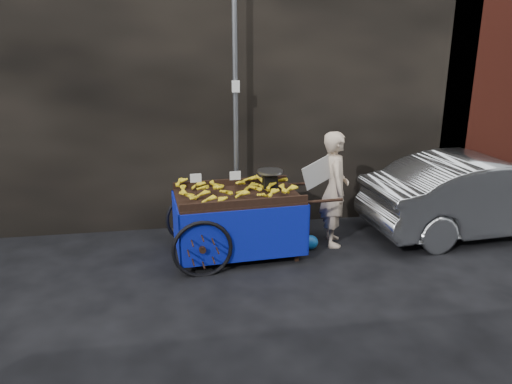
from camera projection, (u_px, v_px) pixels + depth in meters
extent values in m
plane|color=black|center=(228.00, 265.00, 7.15)|extent=(80.00, 80.00, 0.00)
cube|color=black|center=(152.00, 74.00, 8.69)|extent=(11.00, 2.00, 5.00)
cube|color=#591E14|center=(492.00, 70.00, 9.70)|extent=(3.00, 2.00, 5.00)
cylinder|color=slate|center=(236.00, 112.00, 7.82)|extent=(0.08, 0.08, 4.00)
cube|color=white|center=(236.00, 86.00, 7.65)|extent=(0.12, 0.02, 0.18)
cube|color=black|center=(238.00, 197.00, 7.27)|extent=(1.86, 1.24, 0.07)
cube|color=black|center=(231.00, 182.00, 7.73)|extent=(1.78, 0.17, 0.11)
cube|color=black|center=(245.00, 204.00, 6.76)|extent=(1.78, 0.17, 0.11)
cube|color=black|center=(297.00, 232.00, 7.16)|extent=(0.06, 0.06, 0.89)
cube|color=black|center=(280.00, 212.00, 7.99)|extent=(0.06, 0.06, 0.89)
cylinder|color=black|center=(324.00, 201.00, 7.11)|extent=(0.56, 0.08, 0.04)
cylinder|color=black|center=(304.00, 184.00, 7.94)|extent=(0.56, 0.08, 0.04)
torus|color=black|center=(202.00, 250.00, 6.73)|extent=(0.84, 0.11, 0.84)
torus|color=black|center=(192.00, 219.00, 7.84)|extent=(0.84, 0.11, 0.84)
cylinder|color=black|center=(197.00, 233.00, 7.28)|extent=(0.14, 1.25, 0.06)
cube|color=navy|center=(246.00, 236.00, 6.86)|extent=(1.83, 0.15, 0.76)
cube|color=navy|center=(231.00, 209.00, 7.91)|extent=(1.83, 0.15, 0.76)
cube|color=navy|center=(177.00, 227.00, 7.18)|extent=(0.10, 1.16, 0.76)
cube|color=navy|center=(296.00, 217.00, 7.58)|extent=(0.10, 1.16, 0.76)
cube|color=black|center=(270.00, 182.00, 7.38)|extent=(0.21, 0.17, 0.18)
cylinder|color=silver|center=(270.00, 171.00, 7.33)|extent=(0.41, 0.41, 0.03)
cube|color=white|center=(196.00, 178.00, 6.91)|extent=(0.16, 0.02, 0.12)
cube|color=white|center=(235.00, 176.00, 7.03)|extent=(0.16, 0.02, 0.12)
imported|color=beige|center=(335.00, 189.00, 7.66)|extent=(0.52, 0.71, 1.79)
cube|color=#B9B8B2|center=(318.00, 173.00, 7.39)|extent=(0.55, 0.22, 0.50)
ellipsoid|color=#165DAB|center=(310.00, 242.00, 7.66)|extent=(0.25, 0.20, 0.22)
imported|color=#AFB2B6|center=(484.00, 195.00, 8.18)|extent=(4.06, 1.68, 1.31)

